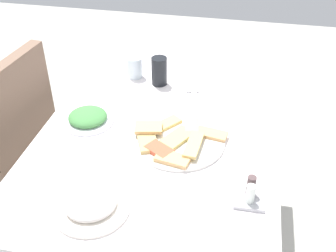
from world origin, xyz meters
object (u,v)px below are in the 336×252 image
object	(u,v)px
soda_can	(159,71)
drinking_glass	(135,67)
salad_plate_greens	(91,205)
spoon	(186,81)
fork	(194,82)
pide_platter	(177,140)
paper_napkin	(190,82)
salad_plate_rice	(88,118)
dining_table	(161,143)
dining_chair	(5,144)
condiment_caddy	(250,195)

from	to	relation	value
soda_can	drinking_glass	bearing A→B (deg)	71.21
salad_plate_greens	soda_can	size ratio (longest dim) A/B	1.82
spoon	fork	bearing A→B (deg)	-107.42
pide_platter	salad_plate_greens	world-z (taller)	salad_plate_greens
soda_can	paper_napkin	size ratio (longest dim) A/B	0.84
salad_plate_rice	salad_plate_greens	bearing A→B (deg)	-158.24
salad_plate_rice	soda_can	size ratio (longest dim) A/B	1.57
dining_table	pide_platter	world-z (taller)	pide_platter
pide_platter	soda_can	distance (m)	0.42
dining_table	salad_plate_greens	world-z (taller)	salad_plate_greens
salad_plate_greens	salad_plate_rice	xyz separation A→B (m)	(0.41, 0.17, 0.00)
salad_plate_greens	salad_plate_rice	distance (m)	0.45
drinking_glass	spoon	world-z (taller)	drinking_glass
dining_chair	fork	size ratio (longest dim) A/B	5.47
dining_table	salad_plate_greens	bearing A→B (deg)	166.00
dining_table	condiment_caddy	distance (m)	0.47
fork	condiment_caddy	distance (m)	0.71
fork	paper_napkin	bearing A→B (deg)	72.27
soda_can	fork	size ratio (longest dim) A/B	0.72
salad_plate_rice	spoon	bearing A→B (deg)	-40.17
dining_table	salad_plate_rice	size ratio (longest dim) A/B	6.43
drinking_glass	fork	bearing A→B (deg)	-91.04
soda_can	spoon	distance (m)	0.13
dining_table	soda_can	size ratio (longest dim) A/B	10.11
pide_platter	drinking_glass	world-z (taller)	drinking_glass
paper_napkin	salad_plate_rice	bearing A→B (deg)	138.23
dining_chair	fork	distance (m)	0.84
pide_platter	spoon	world-z (taller)	pide_platter
spoon	salad_plate_greens	bearing A→B (deg)	152.06
dining_table	soda_can	xyz separation A→B (m)	(0.31, 0.07, 0.13)
pide_platter	spoon	xyz separation A→B (m)	(0.43, 0.04, -0.01)
salad_plate_rice	drinking_glass	xyz separation A→B (m)	(0.37, -0.08, 0.03)
salad_plate_rice	condiment_caddy	size ratio (longest dim) A/B	2.10
salad_plate_rice	drinking_glass	size ratio (longest dim) A/B	2.07
dining_chair	fork	bearing A→B (deg)	-65.34
dining_table	drinking_glass	size ratio (longest dim) A/B	13.28
dining_table	spoon	bearing A→B (deg)	-6.02
dining_chair	pide_platter	bearing A→B (deg)	-96.47
dining_table	soda_can	distance (m)	0.35
spoon	salad_plate_rice	bearing A→B (deg)	122.41
dining_chair	paper_napkin	size ratio (longest dim) A/B	6.42
dining_chair	soda_can	bearing A→B (deg)	-62.88
dining_chair	salad_plate_rice	size ratio (longest dim) A/B	4.85
dining_table	drinking_glass	distance (m)	0.42
fork	spoon	bearing A→B (deg)	72.27
condiment_caddy	soda_can	bearing A→B (deg)	33.37
paper_napkin	condiment_caddy	world-z (taller)	condiment_caddy
fork	drinking_glass	bearing A→B (deg)	71.23
pide_platter	condiment_caddy	world-z (taller)	condiment_caddy
spoon	drinking_glass	bearing A→B (deg)	71.38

